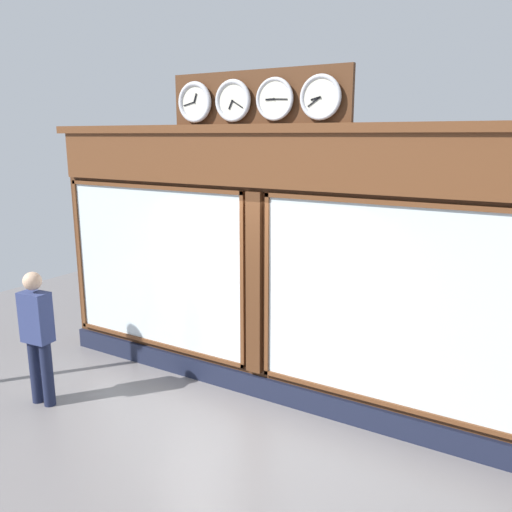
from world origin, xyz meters
The scene contains 2 objects.
shop_facade centered at (0.00, -0.12, 1.73)m, with size 6.56×0.42×3.97m.
pedestrian centered at (2.16, 1.54, 0.93)m, with size 0.38×0.25×1.69m.
Camera 1 is at (-3.16, 5.26, 3.26)m, focal length 36.68 mm.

